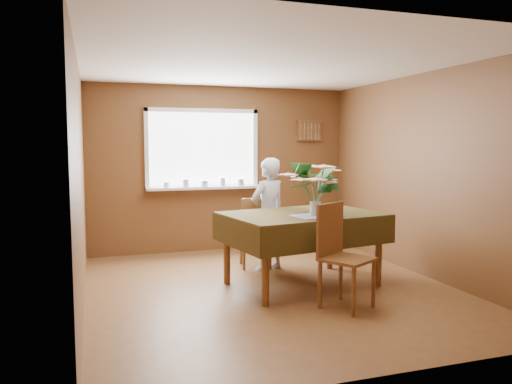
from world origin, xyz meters
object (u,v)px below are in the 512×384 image
object	(u,v)px
dining_table	(302,222)
chair_far	(256,230)
chair_near	(340,251)
seated_woman	(268,214)
flower_bouquet	(316,183)

from	to	relation	value
dining_table	chair_far	distance (m)	0.98
dining_table	chair_near	size ratio (longest dim) A/B	1.85
chair_far	chair_near	distance (m)	1.75
seated_woman	chair_near	bearing A→B (deg)	74.65
chair_near	flower_bouquet	bearing A→B (deg)	59.32
dining_table	chair_far	xyz separation A→B (m)	(-0.26, 0.91, -0.23)
seated_woman	flower_bouquet	bearing A→B (deg)	79.05
chair_near	dining_table	bearing A→B (deg)	63.96
flower_bouquet	dining_table	bearing A→B (deg)	106.36
seated_woman	dining_table	bearing A→B (deg)	77.64
flower_bouquet	seated_woman	bearing A→B (deg)	101.36
chair_far	seated_woman	xyz separation A→B (m)	(0.12, -0.13, 0.22)
dining_table	chair_near	world-z (taller)	chair_near
dining_table	flower_bouquet	xyz separation A→B (m)	(0.06, -0.22, 0.46)
dining_table	seated_woman	world-z (taller)	seated_woman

